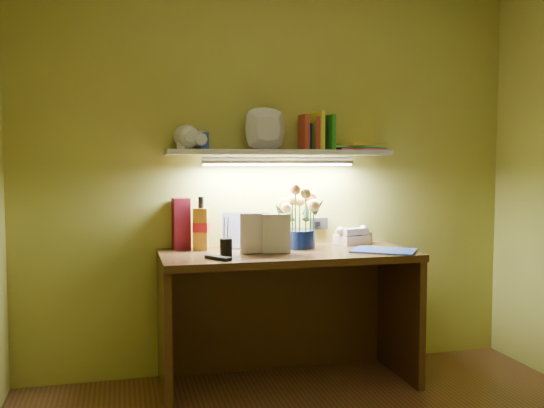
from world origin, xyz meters
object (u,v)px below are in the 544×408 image
Objects in this scene: flower_bouquet at (297,216)px; telephone at (352,235)px; desk_clock at (366,238)px; whisky_bottle at (201,223)px; desk at (288,318)px.

flower_bouquet is 0.39m from telephone.
desk_clock is at bearing 6.92° from flower_bouquet.
telephone is at bearing 0.77° from whisky_bottle.
telephone is 0.61× the size of whisky_bottle.
desk is at bearing -22.15° from whisky_bottle.
desk_clock is (0.45, 0.05, -0.15)m from flower_bouquet.
desk_clock is at bearing -24.44° from telephone.
flower_bouquet reaches higher than whisky_bottle.
desk is 0.66m from telephone.
desk is 3.84× the size of flower_bouquet.
flower_bouquet reaches higher than telephone.
desk is 0.70m from desk_clock.
desk is at bearing -125.24° from flower_bouquet.
desk_clock is at bearing 0.05° from whisky_bottle.
flower_bouquet is 0.55m from whisky_bottle.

